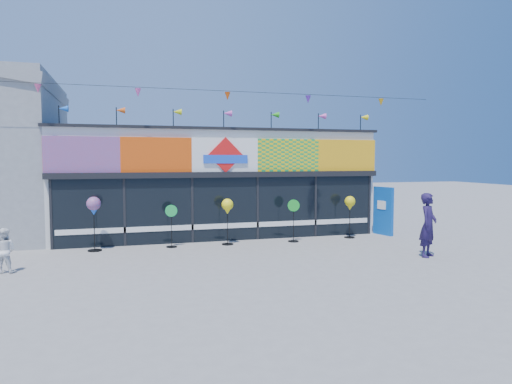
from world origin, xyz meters
name	(u,v)px	position (x,y,z in m)	size (l,w,h in m)	color
ground	(251,261)	(0.00, 0.00, 0.00)	(80.00, 80.00, 0.00)	gray
kite_shop	(212,181)	(0.00, 5.94, 2.05)	(16.00, 5.70, 5.31)	white
blue_sign	(383,211)	(6.21, 3.04, 0.94)	(0.38, 0.94, 1.87)	#0B4FAE
spinner_0	(94,208)	(-4.44, 2.77, 1.40)	(0.44, 0.44, 1.75)	black
spinner_1	(171,225)	(-2.00, 2.73, 0.76)	(0.40, 0.36, 1.43)	black
spinner_2	(227,208)	(-0.09, 2.68, 1.28)	(0.40, 0.40, 1.60)	black
spinner_3	(294,219)	(2.30, 2.57, 0.80)	(0.42, 0.39, 1.52)	black
spinner_4	(350,204)	(4.62, 2.77, 1.26)	(0.40, 0.40, 1.58)	black
adult_man	(428,225)	(5.29, -0.94, 0.97)	(0.70, 0.46, 1.93)	#1D133D
child	(4,250)	(-6.50, 0.41, 0.59)	(0.57, 0.33, 1.17)	white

